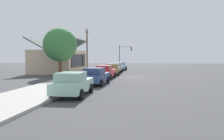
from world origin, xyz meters
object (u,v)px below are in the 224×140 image
car_seafoam (73,84)px  traffic_light_main (124,53)px  car_navy (95,76)px  utility_pole_wooden (87,49)px  car_silver (117,67)px  car_olive (113,69)px  shade_tree (60,45)px  fire_hydrant_red (103,71)px  car_cherry (105,72)px  car_skyblue (121,66)px

car_seafoam → traffic_light_main: size_ratio=0.85×
car_navy → car_seafoam: bearing=-179.2°
utility_pole_wooden → traffic_light_main: bearing=-28.8°
car_navy → car_silver: bearing=3.4°
car_seafoam → car_navy: size_ratio=1.00×
car_olive → shade_tree: size_ratio=0.72×
car_seafoam → fire_hydrant_red: size_ratio=6.22×
car_seafoam → car_silver: bearing=-1.6°
car_olive → utility_pole_wooden: utility_pole_wooden is taller
car_cherry → car_silver: (11.76, 0.03, 0.00)m
utility_pole_wooden → fire_hydrant_red: utility_pole_wooden is taller
car_cherry → shade_tree: size_ratio=0.74×
car_olive → car_silver: bearing=0.6°
car_olive → car_silver: same height
car_olive → shade_tree: (-3.86, 6.38, 3.33)m
car_seafoam → car_olive: size_ratio=0.97×
car_navy → utility_pole_wooden: bearing=20.2°
car_seafoam → fire_hydrant_red: car_seafoam is taller
shade_tree → fire_hydrant_red: (4.32, -4.82, -3.64)m
car_cherry → shade_tree: shade_tree is taller
shade_tree → traffic_light_main: shade_tree is taller
car_silver → fire_hydrant_red: car_silver is taller
car_skyblue → shade_tree: size_ratio=0.69×
car_skyblue → car_seafoam: bearing=179.4°
shade_tree → traffic_light_main: (20.63, -6.48, -0.65)m
traffic_light_main → utility_pole_wooden: bearing=151.2°
car_seafoam → fire_hydrant_red: bearing=2.9°
fire_hydrant_red → car_silver: bearing=-13.3°
car_navy → car_olive: 11.23m
car_olive → utility_pole_wooden: bearing=39.6°
utility_pole_wooden → car_skyblue: bearing=-46.5°
car_silver → traffic_light_main: 10.86m
traffic_light_main → car_skyblue: bearing=178.7°
car_cherry → utility_pole_wooden: (11.98, 5.40, 3.11)m
car_skyblue → fire_hydrant_red: (-11.28, 1.54, -0.32)m
car_skyblue → traffic_light_main: size_ratio=0.85×
car_silver → utility_pole_wooden: size_ratio=0.61×
car_silver → car_skyblue: same height
car_silver → shade_tree: bearing=147.2°
car_skyblue → utility_pole_wooden: 8.26m
shade_tree → car_navy: bearing=-139.2°
utility_pole_wooden → shade_tree: bearing=175.4°
shade_tree → utility_pole_wooden: bearing=-4.6°
car_olive → shade_tree: bearing=120.2°
car_navy → car_skyblue: (22.97, -0.01, 0.00)m
shade_tree → fire_hydrant_red: bearing=-48.2°
car_silver → utility_pole_wooden: 6.21m
shade_tree → fire_hydrant_red: shade_tree is taller
traffic_light_main → car_silver: bearing=178.4°
traffic_light_main → car_seafoam: bearing=179.4°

